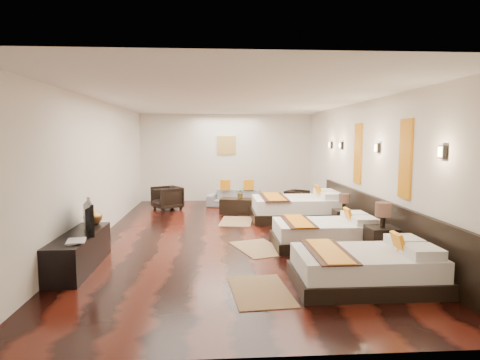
{
  "coord_description": "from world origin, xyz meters",
  "views": [
    {
      "loc": [
        -0.39,
        -8.31,
        2.04
      ],
      "look_at": [
        0.18,
        0.65,
        1.1
      ],
      "focal_mm": 30.23,
      "sensor_mm": 36.0,
      "label": 1
    }
  ],
  "objects": [
    {
      "name": "bed_mid",
      "position": [
        1.69,
        -0.98,
        0.25
      ],
      "size": [
        1.91,
        1.2,
        0.73
      ],
      "color": "black",
      "rests_on": "floor"
    },
    {
      "name": "back_wall",
      "position": [
        0.0,
        4.75,
        1.4
      ],
      "size": [
        5.5,
        0.01,
        2.8
      ],
      "primitive_type": "cube",
      "color": "silver",
      "rests_on": "floor"
    },
    {
      "name": "sconce_near",
      "position": [
        2.7,
        -3.0,
        1.85
      ],
      "size": [
        0.07,
        0.12,
        0.18
      ],
      "color": "black",
      "rests_on": "right_wall"
    },
    {
      "name": "jute_mat_far",
      "position": [
        0.13,
        1.4,
        0.01
      ],
      "size": [
        0.92,
        1.3,
        0.01
      ],
      "primitive_type": "cube",
      "rotation": [
        0.0,
        0.0,
        -0.15
      ],
      "color": "#8F6D49",
      "rests_on": "floor"
    },
    {
      "name": "sconce_far",
      "position": [
        2.7,
        1.4,
        1.85
      ],
      "size": [
        0.07,
        0.12,
        0.18
      ],
      "color": "black",
      "rests_on": "right_wall"
    },
    {
      "name": "table_plant",
      "position": [
        0.32,
        2.54,
        0.54
      ],
      "size": [
        0.3,
        0.28,
        0.29
      ],
      "primitive_type": "imported",
      "rotation": [
        0.0,
        0.0,
        -0.25
      ],
      "color": "#2C6020",
      "rests_on": "coffee_table"
    },
    {
      "name": "floor",
      "position": [
        0.0,
        0.0,
        0.0
      ],
      "size": [
        5.5,
        9.5,
        0.01
      ],
      "primitive_type": "cube",
      "color": "black",
      "rests_on": "ground"
    },
    {
      "name": "jute_mat_mid",
      "position": [
        0.43,
        -1.04,
        0.01
      ],
      "size": [
        1.09,
        1.38,
        0.01
      ],
      "primitive_type": "cube",
      "rotation": [
        0.0,
        0.0,
        0.32
      ],
      "color": "#8F6D49",
      "rests_on": "floor"
    },
    {
      "name": "sconce_lounge",
      "position": [
        2.7,
        2.3,
        1.85
      ],
      "size": [
        0.07,
        0.12,
        0.18
      ],
      "color": "black",
      "rests_on": "right_wall"
    },
    {
      "name": "bed_near",
      "position": [
        1.69,
        -3.02,
        0.26
      ],
      "size": [
        1.96,
        1.23,
        0.75
      ],
      "color": "black",
      "rests_on": "floor"
    },
    {
      "name": "armchair_right",
      "position": [
        2.0,
        3.15,
        0.27
      ],
      "size": [
        0.81,
        0.81,
        0.53
      ],
      "primitive_type": "imported",
      "rotation": [
        0.0,
        0.0,
        0.91
      ],
      "color": "black",
      "rests_on": "floor"
    },
    {
      "name": "book",
      "position": [
        -2.5,
        -2.54,
        0.57
      ],
      "size": [
        0.33,
        0.4,
        0.03
      ],
      "primitive_type": "imported",
      "rotation": [
        0.0,
        0.0,
        0.22
      ],
      "color": "black",
      "rests_on": "tv_console"
    },
    {
      "name": "bed_far",
      "position": [
        1.7,
        1.53,
        0.3
      ],
      "size": [
        2.27,
        1.43,
        0.87
      ],
      "color": "black",
      "rests_on": "floor"
    },
    {
      "name": "sconce_mid",
      "position": [
        2.7,
        -0.8,
        1.85
      ],
      "size": [
        0.07,
        0.12,
        0.18
      ],
      "color": "black",
      "rests_on": "right_wall"
    },
    {
      "name": "orange_panel_b",
      "position": [
        2.73,
        0.3,
        1.7
      ],
      "size": [
        0.04,
        0.4,
        1.3
      ],
      "primitive_type": "cube",
      "color": "#D86014",
      "rests_on": "right_wall"
    },
    {
      "name": "ceiling",
      "position": [
        0.0,
        0.0,
        2.8
      ],
      "size": [
        5.5,
        9.5,
        0.01
      ],
      "primitive_type": "cube",
      "color": "white",
      "rests_on": "floor"
    },
    {
      "name": "nightstand_a",
      "position": [
        2.45,
        -1.76,
        0.34
      ],
      "size": [
        0.48,
        0.48,
        0.96
      ],
      "color": "black",
      "rests_on": "floor"
    },
    {
      "name": "tv_console",
      "position": [
        -2.5,
        -2.02,
        0.28
      ],
      "size": [
        0.5,
        1.8,
        0.55
      ],
      "primitive_type": "cube",
      "color": "black",
      "rests_on": "floor"
    },
    {
      "name": "nightstand_b",
      "position": [
        2.45,
        0.29,
        0.29
      ],
      "size": [
        0.41,
        0.41,
        0.82
      ],
      "color": "black",
      "rests_on": "floor"
    },
    {
      "name": "armchair_left",
      "position": [
        -1.74,
        3.19,
        0.33
      ],
      "size": [
        1.0,
        0.99,
        0.67
      ],
      "primitive_type": "imported",
      "rotation": [
        0.0,
        0.0,
        -1.01
      ],
      "color": "black",
      "rests_on": "floor"
    },
    {
      "name": "gold_artwork",
      "position": [
        0.0,
        4.73,
        1.8
      ],
      "size": [
        0.6,
        0.04,
        0.6
      ],
      "primitive_type": "cube",
      "color": "#AD873F",
      "rests_on": "back_wall"
    },
    {
      "name": "figurine",
      "position": [
        -2.5,
        -1.27,
        0.72
      ],
      "size": [
        0.36,
        0.36,
        0.33
      ],
      "primitive_type": "imported",
      "rotation": [
        0.0,
        0.0,
        -0.13
      ],
      "color": "brown",
      "rests_on": "tv_console"
    },
    {
      "name": "sofa",
      "position": [
        0.27,
        3.54,
        0.25
      ],
      "size": [
        1.83,
        1.02,
        0.51
      ],
      "primitive_type": "imported",
      "rotation": [
        0.0,
        0.0,
        -0.21
      ],
      "color": "gray",
      "rests_on": "floor"
    },
    {
      "name": "headboard_panel",
      "position": [
        2.71,
        -0.8,
        0.45
      ],
      "size": [
        0.08,
        6.6,
        0.9
      ],
      "primitive_type": "cube",
      "color": "black",
      "rests_on": "floor"
    },
    {
      "name": "left_wall",
      "position": [
        -2.75,
        0.0,
        1.4
      ],
      "size": [
        0.01,
        9.5,
        2.8
      ],
      "primitive_type": "cube",
      "color": "silver",
      "rests_on": "floor"
    },
    {
      "name": "tv",
      "position": [
        -2.45,
        -1.87,
        0.8
      ],
      "size": [
        0.41,
        0.85,
        0.5
      ],
      "primitive_type": "imported",
      "rotation": [
        0.0,
        0.0,
        1.93
      ],
      "color": "black",
      "rests_on": "tv_console"
    },
    {
      "name": "orange_panel_a",
      "position": [
        2.73,
        -1.9,
        1.7
      ],
      "size": [
        0.04,
        0.4,
        1.3
      ],
      "primitive_type": "cube",
      "color": "#D86014",
      "rests_on": "right_wall"
    },
    {
      "name": "coffee_table",
      "position": [
        0.27,
        2.49,
        0.2
      ],
      "size": [
        1.09,
        0.73,
        0.4
      ],
      "primitive_type": "cube",
      "rotation": [
        0.0,
        0.0,
        -0.25
      ],
      "color": "black",
      "rests_on": "floor"
    },
    {
      "name": "right_wall",
      "position": [
        2.75,
        0.0,
        1.4
      ],
      "size": [
        0.01,
        9.5,
        2.8
      ],
      "primitive_type": "cube",
      "color": "silver",
      "rests_on": "floor"
    },
    {
      "name": "jute_mat_near",
      "position": [
        0.21,
        -3.13,
        0.01
      ],
      "size": [
        0.85,
        1.26,
        0.01
      ],
      "primitive_type": "cube",
      "rotation": [
        0.0,
        0.0,
        0.09
      ],
      "color": "#8F6D49",
      "rests_on": "floor"
    }
  ]
}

